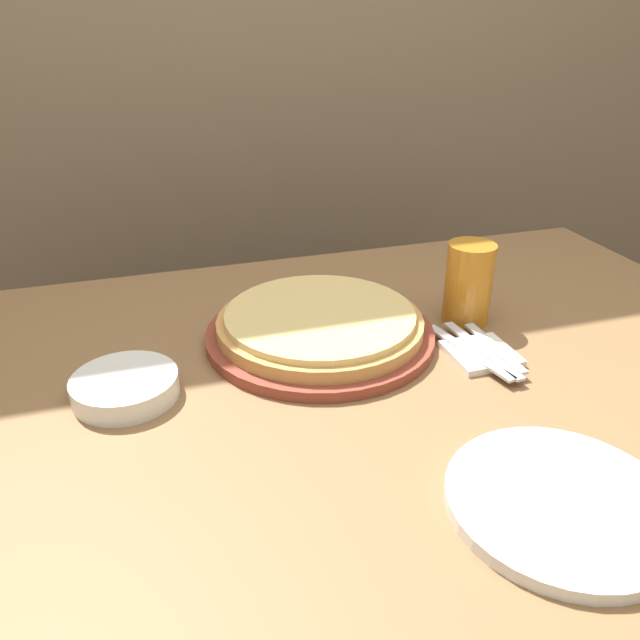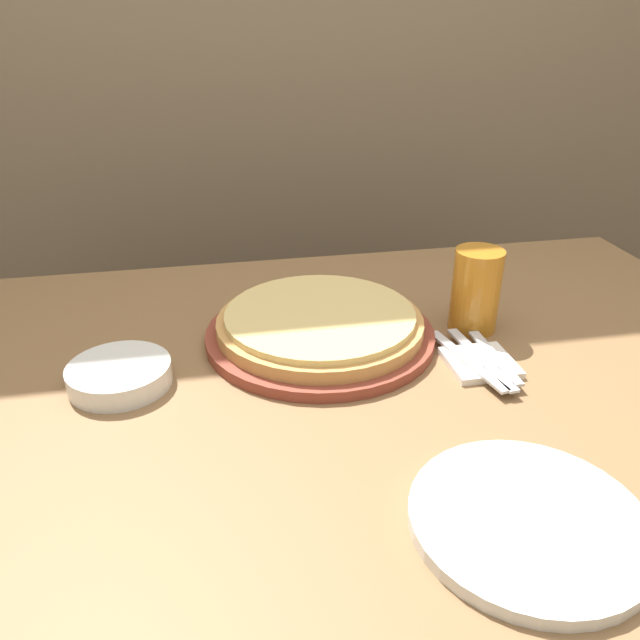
% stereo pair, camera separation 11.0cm
% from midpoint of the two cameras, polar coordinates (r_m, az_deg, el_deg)
% --- Properties ---
extents(dining_table, '(1.50, 1.09, 0.70)m').
position_cam_midpoint_polar(dining_table, '(1.26, 7.53, -18.62)').
color(dining_table, olive).
rests_on(dining_table, ground_plane).
extents(pizza_on_board, '(0.41, 0.41, 0.06)m').
position_cam_midpoint_polar(pizza_on_board, '(1.12, 2.81, -0.71)').
color(pizza_on_board, brown).
rests_on(pizza_on_board, dining_table).
extents(beer_glass, '(0.09, 0.09, 0.16)m').
position_cam_midpoint_polar(beer_glass, '(1.19, 16.70, 2.86)').
color(beer_glass, '#B7701E').
rests_on(beer_glass, dining_table).
extents(dinner_plate, '(0.28, 0.28, 0.02)m').
position_cam_midpoint_polar(dinner_plate, '(0.82, 22.39, -16.77)').
color(dinner_plate, silver).
rests_on(dinner_plate, dining_table).
extents(side_bowl, '(0.16, 0.16, 0.04)m').
position_cam_midpoint_polar(side_bowl, '(1.03, -14.96, -4.95)').
color(side_bowl, silver).
rests_on(side_bowl, dining_table).
extents(napkin_stack, '(0.11, 0.11, 0.01)m').
position_cam_midpoint_polar(napkin_stack, '(1.10, 17.25, -3.84)').
color(napkin_stack, white).
rests_on(napkin_stack, dining_table).
extents(fork, '(0.06, 0.21, 0.00)m').
position_cam_midpoint_polar(fork, '(1.09, 16.13, -3.60)').
color(fork, silver).
rests_on(fork, napkin_stack).
extents(dinner_knife, '(0.04, 0.21, 0.00)m').
position_cam_midpoint_polar(dinner_knife, '(1.10, 17.31, -3.45)').
color(dinner_knife, silver).
rests_on(dinner_knife, napkin_stack).
extents(spoon, '(0.02, 0.18, 0.00)m').
position_cam_midpoint_polar(spoon, '(1.11, 18.45, -3.31)').
color(spoon, silver).
rests_on(spoon, napkin_stack).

